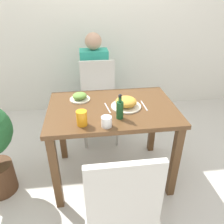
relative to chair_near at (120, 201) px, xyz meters
name	(u,v)px	position (x,y,z in m)	size (l,w,h in m)	color
ground_plane	(112,173)	(0.05, 0.74, -0.52)	(16.00, 16.00, 0.00)	beige
wall_back	(97,16)	(0.05, 2.22, 0.78)	(8.00, 0.05, 2.60)	white
dining_table	(112,119)	(0.05, 0.74, 0.11)	(1.06, 0.72, 0.75)	brown
chair_near	(120,201)	(0.00, 0.00, 0.00)	(0.42, 0.42, 0.91)	silver
chair_far	(99,97)	(-0.02, 1.44, 0.00)	(0.42, 0.42, 0.91)	silver
food_plate	(126,103)	(0.16, 0.72, 0.27)	(0.25, 0.25, 0.09)	beige
side_plate	(80,97)	(-0.22, 0.91, 0.26)	(0.18, 0.18, 0.07)	beige
drink_cup	(107,122)	(-0.03, 0.46, 0.27)	(0.08, 0.08, 0.08)	white
juice_glass	(82,118)	(-0.20, 0.50, 0.29)	(0.08, 0.08, 0.11)	orange
sauce_bottle	(120,109)	(0.08, 0.56, 0.31)	(0.05, 0.05, 0.20)	#194C23
fork_utensil	(107,108)	(0.01, 0.72, 0.23)	(0.04, 0.18, 0.00)	silver
spoon_utensil	(144,106)	(0.32, 0.72, 0.23)	(0.02, 0.18, 0.00)	silver
person_figure	(95,80)	(-0.04, 1.80, 0.07)	(0.34, 0.22, 1.17)	#2D3347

